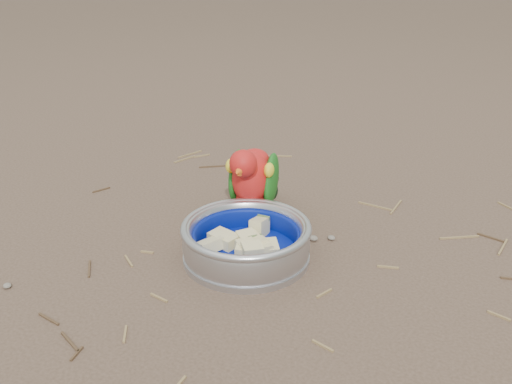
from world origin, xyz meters
The scene contains 6 objects.
ground centered at (0.00, 0.00, 0.00)m, with size 60.00×60.00×0.00m, color brown.
food_bowl centered at (-0.04, 0.00, 0.01)m, with size 0.20×0.20×0.02m, color #B2B2BA.
bowl_wall centered at (-0.04, 0.00, 0.04)m, with size 0.20×0.20×0.04m, color #B2B2BA, non-canonical shape.
fruit_wedges centered at (-0.04, 0.00, 0.03)m, with size 0.12×0.12×0.03m, color beige, non-canonical shape.
lory_parrot centered at (-0.11, 0.11, 0.07)m, with size 0.09×0.18×0.15m, color red, non-canonical shape.
ground_debris centered at (0.00, 0.07, 0.00)m, with size 0.90×0.80×0.01m, color olive, non-canonical shape.
Camera 1 is at (0.42, -0.63, 0.46)m, focal length 40.00 mm.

